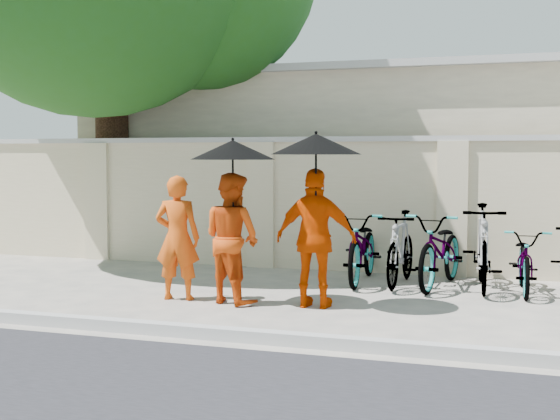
% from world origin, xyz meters
% --- Properties ---
extents(ground, '(80.00, 80.00, 0.00)m').
position_xyz_m(ground, '(0.00, 0.00, 0.00)').
color(ground, '#B0A495').
extents(kerb, '(40.00, 0.16, 0.12)m').
position_xyz_m(kerb, '(0.00, -1.70, 0.06)').
color(kerb, '#A3A3A3').
rests_on(kerb, ground).
extents(compound_wall, '(20.00, 0.30, 2.00)m').
position_xyz_m(compound_wall, '(1.00, 3.20, 1.00)').
color(compound_wall, beige).
rests_on(compound_wall, ground).
extents(building_behind, '(14.00, 6.00, 3.20)m').
position_xyz_m(building_behind, '(2.00, 7.00, 1.60)').
color(building_behind, beige).
rests_on(building_behind, ground).
extents(monk_left, '(0.62, 0.46, 1.54)m').
position_xyz_m(monk_left, '(-1.01, 0.09, 0.77)').
color(monk_left, '#D24B0E').
rests_on(monk_left, ground).
extents(monk_center, '(0.95, 0.86, 1.58)m').
position_xyz_m(monk_center, '(-0.29, 0.10, 0.79)').
color(monk_center, '#C83F0A').
rests_on(monk_center, ground).
extents(parasol_center, '(1.01, 1.01, 1.07)m').
position_xyz_m(parasol_center, '(-0.24, 0.02, 1.85)').
color(parasol_center, black).
rests_on(parasol_center, ground).
extents(monk_right, '(0.96, 0.40, 1.64)m').
position_xyz_m(monk_right, '(0.76, 0.14, 0.82)').
color(monk_right, '#D33B00').
rests_on(monk_right, ground).
extents(parasol_right, '(1.05, 1.05, 1.11)m').
position_xyz_m(parasol_right, '(0.78, 0.06, 1.92)').
color(parasol_right, black).
rests_on(parasol_right, ground).
extents(bike_0, '(0.79, 1.96, 1.01)m').
position_xyz_m(bike_0, '(0.88, 2.10, 0.50)').
color(bike_0, gray).
rests_on(bike_0, ground).
extents(bike_1, '(0.51, 1.72, 1.03)m').
position_xyz_m(bike_1, '(1.42, 2.00, 0.51)').
color(bike_1, gray).
rests_on(bike_1, ground).
extents(bike_2, '(0.92, 2.01, 1.02)m').
position_xyz_m(bike_2, '(1.97, 2.04, 0.51)').
color(bike_2, gray).
rests_on(bike_2, ground).
extents(bike_3, '(0.75, 1.95, 1.15)m').
position_xyz_m(bike_3, '(2.52, 2.01, 0.57)').
color(bike_3, gray).
rests_on(bike_3, ground).
extents(bike_4, '(0.70, 1.67, 0.85)m').
position_xyz_m(bike_4, '(3.06, 1.93, 0.43)').
color(bike_4, gray).
rests_on(bike_4, ground).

